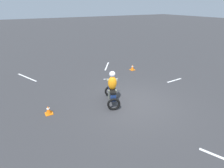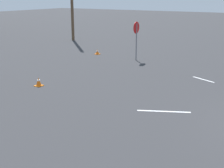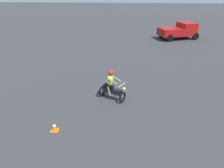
% 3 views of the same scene
% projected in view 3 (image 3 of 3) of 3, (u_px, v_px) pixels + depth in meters
% --- Properties ---
extents(motorcycle_rider_background, '(1.22, 1.51, 1.66)m').
position_uv_depth(motorcycle_rider_background, '(111.00, 87.00, 11.57)').
color(motorcycle_rider_background, black).
rests_on(motorcycle_rider_background, ground).
extents(pickup_truck, '(3.14, 4.53, 1.73)m').
position_uv_depth(pickup_truck, '(179.00, 30.00, 23.70)').
color(pickup_truck, black).
rests_on(pickup_truck, ground).
extents(traffic_cone_mid_center, '(0.32, 0.32, 0.38)m').
position_uv_depth(traffic_cone_mid_center, '(54.00, 127.00, 9.28)').
color(traffic_cone_mid_center, orange).
rests_on(traffic_cone_mid_center, ground).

